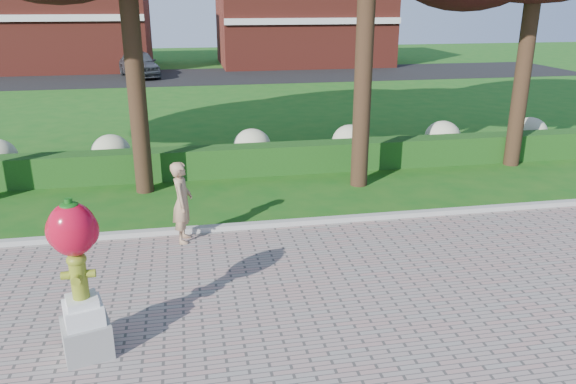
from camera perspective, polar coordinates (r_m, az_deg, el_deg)
The scene contains 10 objects.
ground at distance 9.25m, azimuth -3.56°, elevation -11.14°, with size 100.00×100.00×0.00m, color #165615.
curb at distance 11.90m, azimuth -5.40°, elevation -3.62°, with size 40.00×0.18×0.15m, color #ADADA5.
lawn_hedge at distance 15.56m, azimuth -6.86°, elevation 3.11°, with size 24.00×0.70×0.80m, color #1D3F12.
hydrangea_row at distance 16.53m, azimuth -5.15°, elevation 4.66°, with size 20.10×1.10×0.99m.
street at distance 36.25m, azimuth -9.29°, elevation 11.51°, with size 50.00×8.00×0.02m, color black.
building_left at distance 42.93m, azimuth -23.83°, elevation 16.03°, with size 14.00×8.00×7.00m, color maroon.
building_right at distance 42.90m, azimuth 1.43°, elevation 17.16°, with size 12.00×8.00×6.40m, color maroon.
hydrant_sculpture at distance 7.89m, azimuth -20.51°, elevation -7.91°, with size 0.75×0.75×2.25m.
woman at distance 11.20m, azimuth -10.70°, elevation -1.02°, with size 0.60×0.39×1.64m, color tan.
parked_car at distance 36.65m, azimuth -14.93°, elevation 12.48°, with size 1.89×4.70×1.60m, color #44484D.
Camera 1 is at (-0.92, -7.94, 4.65)m, focal length 35.00 mm.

